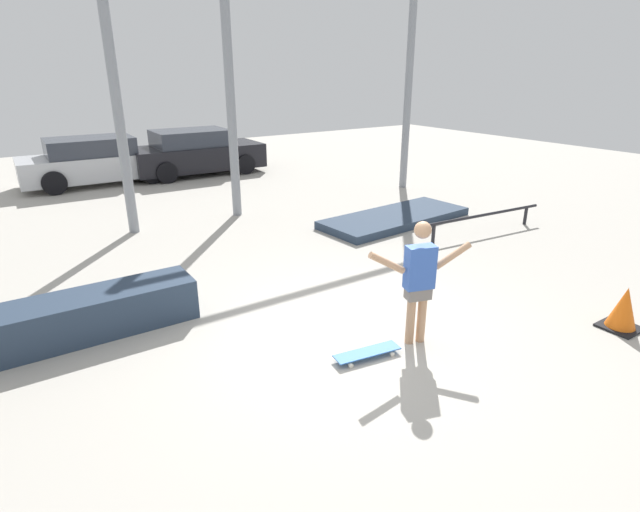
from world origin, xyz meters
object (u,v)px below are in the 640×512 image
object	(u,v)px
manual_pad	(395,218)
parked_car_silver	(97,161)
skateboarder	(419,277)
grind_box	(90,314)
skateboard	(367,353)
traffic_cone	(624,309)
parked_car_black	(196,153)
grind_rail	(483,217)

from	to	relation	value
manual_pad	parked_car_silver	bearing A→B (deg)	120.90
skateboarder	grind_box	xyz separation A→B (m)	(-3.29, 2.44, -0.60)
skateboard	grind_box	world-z (taller)	grind_box
skateboard	grind_box	bearing A→B (deg)	145.43
traffic_cone	parked_car_black	bearing A→B (deg)	94.21
grind_box	parked_car_black	distance (m)	10.27
skateboard	parked_car_black	bearing A→B (deg)	87.18
skateboarder	skateboard	bearing A→B (deg)	-166.12
grind_box	traffic_cone	world-z (taller)	traffic_cone
parked_car_silver	traffic_cone	bearing A→B (deg)	-72.26
traffic_cone	grind_rail	bearing A→B (deg)	64.98
grind_rail	traffic_cone	bearing A→B (deg)	-115.02
skateboarder	traffic_cone	world-z (taller)	skateboarder
parked_car_silver	grind_box	bearing A→B (deg)	-100.54
parked_car_silver	parked_car_black	xyz separation A→B (m)	(2.89, -0.23, 0.02)
skateboarder	parked_car_black	xyz separation A→B (m)	(1.54, 11.49, -0.21)
skateboarder	grind_rail	distance (m)	4.85
skateboarder	parked_car_black	size ratio (longest dim) A/B	0.38
manual_pad	parked_car_silver	distance (m)	8.99
parked_car_black	traffic_cone	xyz separation A→B (m)	(0.94, -12.74, -0.39)
parked_car_silver	traffic_cone	distance (m)	13.52
grind_rail	manual_pad	bearing A→B (deg)	119.77
skateboarder	manual_pad	world-z (taller)	skateboarder
skateboarder	parked_car_silver	xyz separation A→B (m)	(-1.35, 11.72, -0.23)
grind_box	parked_car_silver	world-z (taller)	parked_car_silver
skateboard	traffic_cone	distance (m)	3.45
traffic_cone	parked_car_silver	bearing A→B (deg)	106.45
skateboarder	parked_car_black	bearing A→B (deg)	99.66
grind_box	grind_rail	xyz separation A→B (m)	(7.48, -0.03, 0.07)
skateboarder	parked_car_silver	size ratio (longest dim) A/B	0.37
grind_box	parked_car_silver	size ratio (longest dim) A/B	0.62
grind_box	manual_pad	distance (m)	6.74
skateboarder	manual_pad	xyz separation A→B (m)	(3.26, 4.02, -0.79)
manual_pad	traffic_cone	xyz separation A→B (m)	(-0.78, -5.26, 0.20)
manual_pad	grind_rail	xyz separation A→B (m)	(0.92, -1.61, 0.25)
skateboard	grind_box	xyz separation A→B (m)	(-2.57, 2.39, 0.21)
grind_rail	parked_car_silver	xyz separation A→B (m)	(-5.53, 9.31, 0.31)
skateboarder	grind_rail	size ratio (longest dim) A/B	0.50
grind_box	parked_car_silver	distance (m)	9.49
grind_box	manual_pad	xyz separation A→B (m)	(6.55, 1.58, -0.19)
grind_box	grind_rail	distance (m)	7.48
skateboarder	skateboard	size ratio (longest dim) A/B	1.85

